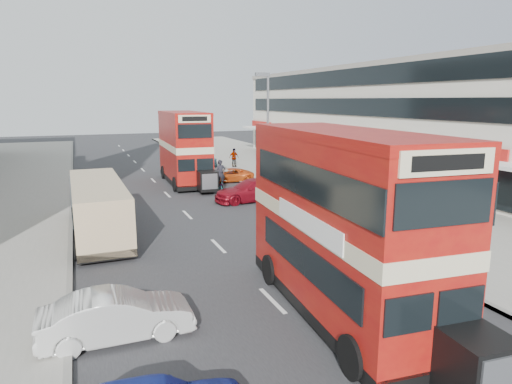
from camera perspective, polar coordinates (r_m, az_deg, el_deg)
name	(u,v)px	position (r m, az deg, el deg)	size (l,w,h in m)	color
ground	(301,329)	(13.48, 5.61, -16.75)	(160.00, 160.00, 0.00)	#28282B
road_surface	(167,195)	(31.67, -11.06, -0.32)	(12.00, 90.00, 0.01)	#28282B
pavement_right	(321,182)	(35.75, 8.19, 1.23)	(12.00, 90.00, 0.15)	gray
kerb_left	(71,201)	(31.18, -22.14, -1.02)	(0.20, 90.00, 0.16)	gray
kerb_right	(251,187)	(33.26, -0.69, 0.58)	(0.20, 90.00, 0.16)	gray
commercial_row	(392,120)	(41.34, 16.71, 8.69)	(9.90, 46.20, 9.30)	beige
street_lamp	(267,124)	(31.00, 1.36, 8.56)	(1.00, 0.20, 8.12)	slate
bus_main	(343,223)	(13.59, 10.85, -3.88)	(3.26, 9.86, 5.34)	black
bus_second	(184,147)	(35.42, -8.97, 5.55)	(2.93, 9.70, 5.30)	black
coach	(98,206)	(22.88, -19.18, -1.68)	(2.48, 9.05, 2.39)	black
car_left_front	(117,316)	(13.20, -17.05, -14.63)	(1.41, 4.05, 1.33)	silver
car_right_a	(252,190)	(28.98, -0.50, 0.23)	(1.99, 4.89, 1.42)	maroon
car_right_b	(229,175)	(35.91, -3.39, 2.11)	(1.75, 3.81, 1.06)	#D24D15
car_right_c	(196,162)	(42.64, -7.55, 3.69)	(1.56, 3.88, 1.32)	teal
pedestrian_near	(309,184)	(29.37, 6.68, 0.98)	(0.66, 0.45, 1.80)	gray
pedestrian_far	(234,158)	(43.04, -2.79, 4.33)	(1.02, 0.42, 1.74)	gray
cyclist	(221,180)	(32.21, -4.45, 1.49)	(0.73, 1.68, 2.24)	gray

